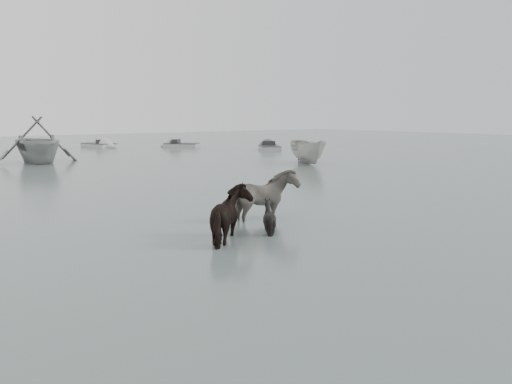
# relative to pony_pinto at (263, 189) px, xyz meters

# --- Properties ---
(ground) EXTENTS (140.00, 140.00, 0.00)m
(ground) POSITION_rel_pony_pinto_xyz_m (-0.60, -2.47, -0.88)
(ground) COLOR #52625E
(ground) RESTS_ON ground
(pony_pinto) EXTENTS (2.13, 1.03, 1.77)m
(pony_pinto) POSITION_rel_pony_pinto_xyz_m (0.00, 0.00, 0.00)
(pony_pinto) COLOR black
(pony_pinto) RESTS_ON ground
(pony_dark) EXTENTS (1.88, 2.02, 1.66)m
(pony_dark) POSITION_rel_pony_pinto_xyz_m (-1.97, -1.38, -0.06)
(pony_dark) COLOR black
(pony_dark) RESTS_ON ground
(pony_black) EXTENTS (1.17, 1.09, 1.09)m
(pony_black) POSITION_rel_pony_pinto_xyz_m (-0.75, -1.20, -0.34)
(pony_black) COLOR black
(pony_black) RESTS_ON ground
(rowboat_trail) EXTENTS (5.14, 5.92, 3.07)m
(rowboat_trail) POSITION_rel_pony_pinto_xyz_m (-0.44, 22.26, 0.65)
(rowboat_trail) COLOR #9C9F9C
(rowboat_trail) RESTS_ON ground
(boat_small) EXTENTS (3.26, 4.60, 1.67)m
(boat_small) POSITION_rel_pony_pinto_xyz_m (12.76, 11.53, -0.05)
(boat_small) COLOR #A6A6A1
(boat_small) RESTS_ON ground
(skiff_port) EXTENTS (3.90, 4.92, 0.75)m
(skiff_port) POSITION_rel_pony_pinto_xyz_m (18.64, 22.55, -0.51)
(skiff_port) COLOR #969996
(skiff_port) RESTS_ON ground
(skiff_mid) EXTENTS (2.69, 5.32, 0.75)m
(skiff_mid) POSITION_rel_pony_pinto_xyz_m (8.28, 35.29, -0.51)
(skiff_mid) COLOR #B0B2AF
(skiff_mid) RESTS_ON ground
(skiff_star) EXTENTS (4.14, 4.21, 0.75)m
(skiff_star) POSITION_rel_pony_pinto_xyz_m (14.46, 30.49, -0.51)
(skiff_star) COLOR #A5A5A0
(skiff_star) RESTS_ON ground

